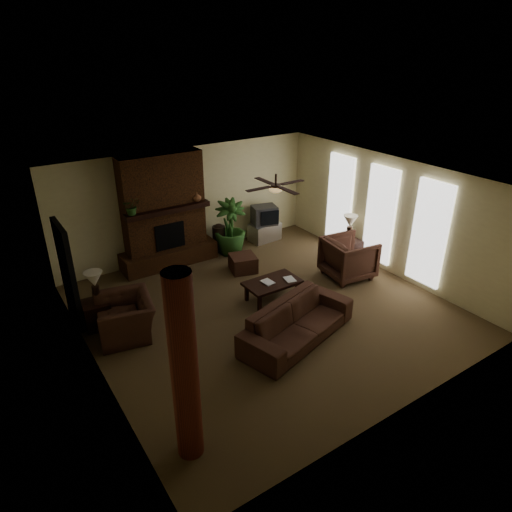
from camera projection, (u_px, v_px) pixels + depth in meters
room_shell at (267, 250)px, 9.00m from camera, size 7.00×7.00×7.00m
fireplace at (165, 220)px, 11.12m from camera, size 2.40×0.70×2.80m
windows at (380, 215)px, 10.90m from camera, size 0.08×3.65×2.35m
log_column at (184, 370)px, 5.72m from camera, size 0.36×0.36×2.80m
doorway at (68, 275)px, 8.78m from camera, size 0.10×1.00×2.10m
ceiling_fan at (276, 188)px, 8.94m from camera, size 1.35×1.35×0.37m
sofa at (298, 317)px, 8.49m from camera, size 2.57×1.36×0.96m
armchair_left at (124, 311)px, 8.60m from camera, size 0.97×1.29×1.02m
armchair_right at (349, 256)px, 10.74m from camera, size 1.11×1.16×1.07m
coffee_table at (272, 284)px, 9.85m from camera, size 1.20×0.70×0.43m
ottoman at (243, 263)px, 11.14m from camera, size 0.74×0.74×0.40m
tv_stand at (265, 232)px, 12.83m from camera, size 0.88×0.55×0.50m
tv at (264, 215)px, 12.58m from camera, size 0.76×0.67×0.52m
floor_vase at (219, 236)px, 12.10m from camera, size 0.34×0.34×0.77m
floor_plant at (230, 239)px, 11.99m from camera, size 1.18×1.62×0.82m
side_table_left at (97, 314)px, 8.94m from camera, size 0.55×0.55×0.55m
lamp_left at (94, 281)px, 8.65m from camera, size 0.36×0.36×0.65m
side_table_right at (349, 250)px, 11.67m from camera, size 0.54×0.54×0.55m
lamp_right at (350, 223)px, 11.39m from camera, size 0.44×0.44×0.65m
mantel_plant at (132, 208)px, 10.26m from camera, size 0.47×0.50×0.33m
mantel_vase at (197, 197)px, 11.14m from camera, size 0.28×0.28×0.22m
book_a at (264, 278)px, 9.65m from camera, size 0.22×0.04×0.29m
book_b at (285, 275)px, 9.80m from camera, size 0.21×0.07×0.29m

